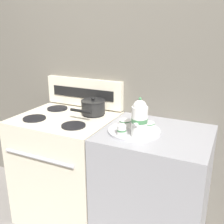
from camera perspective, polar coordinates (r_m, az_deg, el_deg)
The scene contains 10 objects.
wall_back at distance 2.11m, azimuth 2.90°, elevation 5.77°, with size 6.00×0.05×2.20m.
stove at distance 2.23m, azimuth -9.63°, elevation -11.82°, with size 0.73×0.66×0.90m.
control_panel at distance 2.25m, azimuth -6.15°, elevation 4.26°, with size 0.71×0.05×0.24m.
side_counter at distance 1.96m, azimuth 8.96°, elevation -16.48°, with size 0.71×0.63×0.89m.
saucepan at distance 2.05m, azimuth -4.15°, elevation 1.13°, with size 0.19×0.29×0.13m.
serving_tray at distance 1.74m, azimuth 4.85°, elevation -4.08°, with size 0.35×0.35×0.01m.
teapot at distance 1.60m, azimuth 5.98°, elevation -1.38°, with size 0.10×0.16×0.25m.
teacup_left at distance 1.78m, azimuth 2.88°, elevation -2.46°, with size 0.12×0.12×0.05m.
teacup_right at distance 1.76m, azimuth 8.00°, elevation -2.97°, with size 0.12×0.12×0.05m.
creamer_jug at distance 1.64m, azimuth 2.12°, elevation -3.96°, with size 0.06×0.06×0.06m.
Camera 1 is at (0.79, -1.57, 1.54)m, focal length 42.00 mm.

